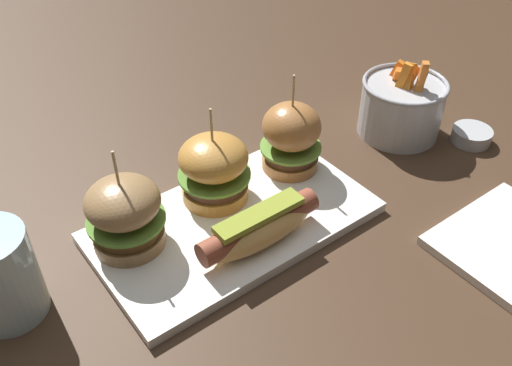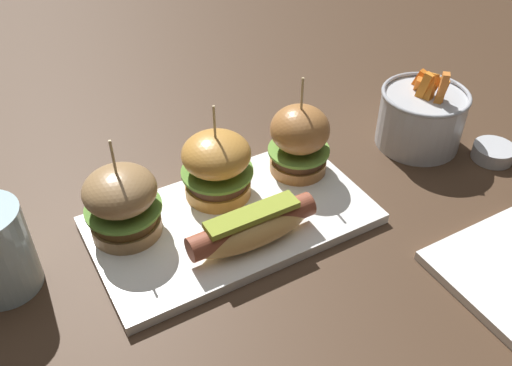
{
  "view_description": "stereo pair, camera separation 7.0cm",
  "coord_description": "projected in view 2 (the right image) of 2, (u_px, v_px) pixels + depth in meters",
  "views": [
    {
      "loc": [
        -0.29,
        -0.43,
        0.5
      ],
      "look_at": [
        0.04,
        0.0,
        0.05
      ],
      "focal_mm": 39.15,
      "sensor_mm": 36.0,
      "label": 1
    },
    {
      "loc": [
        -0.23,
        -0.47,
        0.5
      ],
      "look_at": [
        0.04,
        0.0,
        0.05
      ],
      "focal_mm": 39.15,
      "sensor_mm": 36.0,
      "label": 2
    }
  ],
  "objects": [
    {
      "name": "fries_bucket",
      "position": [
        421.0,
        117.0,
        0.83
      ],
      "size": [
        0.13,
        0.13,
        0.13
      ],
      "color": "#B7BABF",
      "rests_on": "ground"
    },
    {
      "name": "slider_right",
      "position": [
        299.0,
        139.0,
        0.75
      ],
      "size": [
        0.09,
        0.09,
        0.14
      ],
      "color": "#AB703B",
      "rests_on": "platter_main"
    },
    {
      "name": "ground_plane",
      "position": [
        232.0,
        224.0,
        0.72
      ],
      "size": [
        3.0,
        3.0,
        0.0
      ],
      "primitive_type": "plane",
      "color": "#422D1E"
    },
    {
      "name": "platter_main",
      "position": [
        232.0,
        220.0,
        0.71
      ],
      "size": [
        0.35,
        0.19,
        0.01
      ],
      "primitive_type": "cube",
      "color": "white",
      "rests_on": "ground"
    },
    {
      "name": "sauce_ramekin",
      "position": [
        493.0,
        152.0,
        0.82
      ],
      "size": [
        0.06,
        0.06,
        0.02
      ],
      "color": "#B7BABF",
      "rests_on": "ground"
    },
    {
      "name": "slider_center",
      "position": [
        217.0,
        165.0,
        0.71
      ],
      "size": [
        0.09,
        0.09,
        0.13
      ],
      "color": "#C6883C",
      "rests_on": "platter_main"
    },
    {
      "name": "hot_dog",
      "position": [
        250.0,
        228.0,
        0.66
      ],
      "size": [
        0.16,
        0.05,
        0.05
      ],
      "color": "#E1AC5F",
      "rests_on": "platter_main"
    },
    {
      "name": "slider_left",
      "position": [
        122.0,
        202.0,
        0.66
      ],
      "size": [
        0.09,
        0.09,
        0.14
      ],
      "color": "#9C764B",
      "rests_on": "platter_main"
    }
  ]
}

